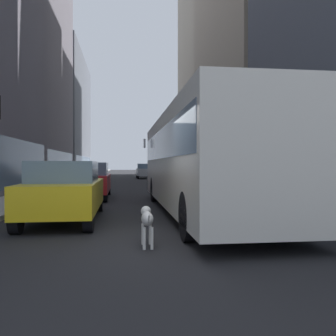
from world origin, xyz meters
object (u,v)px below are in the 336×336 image
Objects in this scene: car_silver_sedan at (145,171)px; car_yellow_taxi at (65,191)px; car_red_coupe at (88,180)px; pedestrian_with_handbag at (302,177)px; dalmatian_dog at (147,219)px; car_grey_wagon at (155,170)px; transit_bus at (200,157)px.

car_yellow_taxi is at bearing -97.77° from car_silver_sedan.
car_red_coupe is 2.56× the size of pedestrian_with_handbag.
car_yellow_taxi is 4.67× the size of dalmatian_dog.
car_red_coupe is 9.86m from dalmatian_dog.
car_silver_sedan and car_grey_wagon have the same top height.
dalmatian_dog is at bearing -58.64° from car_yellow_taxi.
car_red_coupe is (0.00, 6.36, 0.00)m from car_yellow_taxi.
car_silver_sedan is at bearing 82.23° from car_yellow_taxi.
car_grey_wagon reaches higher than dalmatian_dog.
dalmatian_dog is at bearing -133.72° from pedestrian_with_handbag.
car_red_coupe is (-4.00, 5.19, -0.95)m from transit_bus.
pedestrian_with_handbag reaches higher than car_silver_sedan.
car_red_coupe reaches higher than dalmatian_dog.
car_yellow_taxi is at bearing -156.04° from pedestrian_with_handbag.
pedestrian_with_handbag is at bearing -78.94° from car_silver_sedan.
car_red_coupe is 9.26m from pedestrian_with_handbag.
car_red_coupe is 4.49× the size of dalmatian_dog.
car_silver_sedan is 5.28m from car_grey_wagon.
car_yellow_taxi and car_red_coupe have the same top height.
pedestrian_with_handbag is at bearing -14.89° from car_red_coupe.
car_grey_wagon is at bearing 87.24° from transit_bus.
transit_bus is 28.14m from car_silver_sedan.
transit_bus is at bearing -92.76° from car_grey_wagon.
dalmatian_dog is at bearing -114.13° from transit_bus.
car_red_coupe is at bearing 90.00° from car_yellow_taxi.
car_yellow_taxi is 9.80m from pedestrian_with_handbag.
car_silver_sedan is (0.00, 28.13, -0.96)m from transit_bus.
car_yellow_taxi is (-4.00, -1.17, -0.95)m from transit_bus.
car_red_coupe is (-5.60, -27.98, 0.00)m from car_grey_wagon.
car_silver_sedan is at bearing 101.06° from pedestrian_with_handbag.
transit_bus is 2.91× the size of car_grey_wagon.
car_grey_wagon is 2.34× the size of pedestrian_with_handbag.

